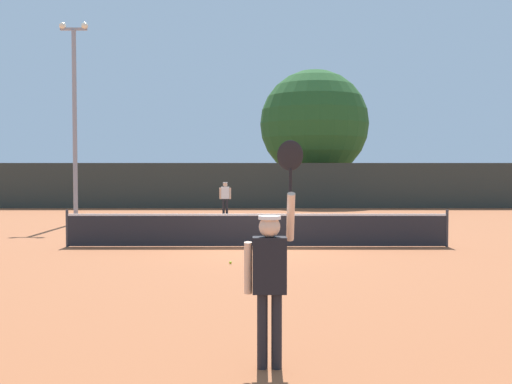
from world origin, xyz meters
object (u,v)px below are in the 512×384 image
Objects in this scene: parked_car_mid at (219,190)px; large_tree at (312,124)px; player_serving at (268,267)px; tennis_ball at (228,263)px; light_pole at (72,110)px; parked_car_far at (342,190)px; player_receiving at (223,195)px; parked_car_near at (145,190)px.

large_tree is at bearing -33.76° from parked_car_mid.
parked_car_mid is at bearing 94.31° from player_serving.
tennis_ball is at bearing -100.10° from large_tree.
parked_car_mid is (-1.88, 27.82, 0.74)m from tennis_ball.
parked_car_far is at bearing 51.69° from light_pole.
player_receiving is at bearing -91.04° from parked_car_mid.
parked_car_mid is 8.70m from parked_car_far.
player_serving is 36.61m from parked_car_near.
player_receiving is 0.19× the size of large_tree.
light_pole is at bearing -128.95° from large_tree.
parked_car_near is at bearing 168.73° from parked_car_mid.
player_receiving is 15.05m from parked_car_far.
player_receiving is 0.37× the size of parked_car_far.
parked_car_mid is at bearing 176.31° from parked_car_far.
parked_car_far is (2.46, 3.43, -4.35)m from large_tree.
player_receiving is at bearing 36.27° from light_pole.
tennis_ball is 27.89m from parked_car_mid.
light_pole reaches higher than parked_car_mid.
large_tree is 1.97× the size of parked_car_mid.
player_serving is at bearing -91.13° from parked_car_mid.
large_tree is 1.99× the size of parked_car_far.
large_tree is at bearing 51.05° from light_pole.
parked_car_near is at bearing 173.94° from parked_car_far.
player_receiving is 15.02m from tennis_ball.
player_serving reaches higher than tennis_ball.
parked_car_near is at bearing 104.09° from tennis_ball.
parked_car_mid is (4.97, 17.23, -3.91)m from light_pole.
parked_car_mid is at bearing 151.68° from large_tree.
large_tree reaches higher than parked_car_near.
player_serving is 7.52m from tennis_ball.
large_tree is (5.25, 9.49, 4.14)m from player_receiving.
parked_car_near is at bearing 90.84° from light_pole.
large_tree is 8.31m from parked_car_mid.
player_receiving is 12.89m from parked_car_mid.
parked_car_mid is at bearing -85.60° from player_receiving.
large_tree reaches higher than light_pole.
light_pole is at bearing -132.46° from parked_car_far.
light_pole reaches higher than tennis_ball.
tennis_ball is 13.45m from light_pole.
parked_car_mid is 1.01× the size of parked_car_far.
player_receiving is at bearing -56.51° from parked_car_near.
light_pole is 17.84m from large_tree.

